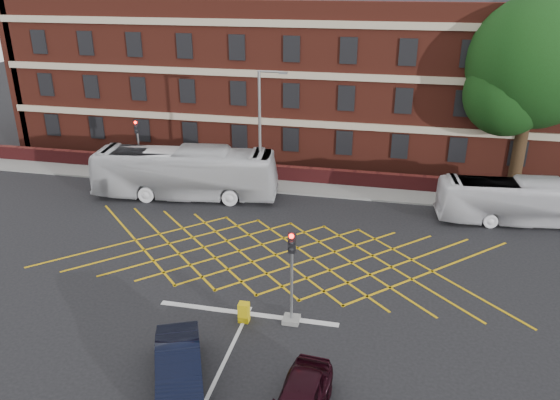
% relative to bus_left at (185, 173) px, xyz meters
% --- Properties ---
extents(ground, '(120.00, 120.00, 0.00)m').
position_rel_bus_left_xyz_m(ground, '(7.59, -8.68, -1.67)').
color(ground, black).
rests_on(ground, ground).
extents(victorian_building, '(51.00, 12.17, 20.40)m').
position_rel_bus_left_xyz_m(victorian_building, '(7.84, 13.31, 6.16)').
color(victorian_building, '#5E2218').
rests_on(victorian_building, ground).
extents(boundary_wall, '(56.00, 0.50, 1.10)m').
position_rel_bus_left_xyz_m(boundary_wall, '(7.59, 4.32, -1.12)').
color(boundary_wall, '#521517').
rests_on(boundary_wall, ground).
extents(far_pavement, '(60.00, 3.00, 0.12)m').
position_rel_bus_left_xyz_m(far_pavement, '(7.59, 3.32, -1.61)').
color(far_pavement, slate).
rests_on(far_pavement, ground).
extents(box_junction_hatching, '(8.22, 8.22, 0.02)m').
position_rel_bus_left_xyz_m(box_junction_hatching, '(7.59, -6.68, -1.66)').
color(box_junction_hatching, '#CC990C').
rests_on(box_junction_hatching, ground).
extents(stop_line, '(8.00, 0.30, 0.02)m').
position_rel_bus_left_xyz_m(stop_line, '(7.59, -12.18, -1.66)').
color(stop_line, silver).
rests_on(stop_line, ground).
extents(bus_left, '(12.24, 4.19, 3.34)m').
position_rel_bus_left_xyz_m(bus_left, '(0.00, 0.00, 0.00)').
color(bus_left, silver).
rests_on(bus_left, ground).
extents(bus_right, '(9.81, 3.23, 2.68)m').
position_rel_bus_left_xyz_m(bus_right, '(20.79, 0.43, -0.33)').
color(bus_right, silver).
rests_on(bus_right, ground).
extents(car_navy, '(3.28, 4.82, 1.50)m').
position_rel_bus_left_xyz_m(car_navy, '(6.40, -16.93, -0.92)').
color(car_navy, black).
rests_on(car_navy, ground).
extents(car_maroon, '(1.95, 4.15, 1.37)m').
position_rel_bus_left_xyz_m(car_maroon, '(10.91, -17.54, -0.98)').
color(car_maroon, black).
rests_on(car_maroon, ground).
extents(deciduous_tree, '(8.58, 8.58, 12.65)m').
position_rel_bus_left_xyz_m(deciduous_tree, '(21.56, 7.24, 6.09)').
color(deciduous_tree, black).
rests_on(deciduous_tree, ground).
extents(traffic_light_near, '(0.70, 0.70, 4.27)m').
position_rel_bus_left_xyz_m(traffic_light_near, '(9.57, -12.34, 0.09)').
color(traffic_light_near, slate).
rests_on(traffic_light_near, ground).
extents(traffic_light_far, '(0.70, 0.70, 4.27)m').
position_rel_bus_left_xyz_m(traffic_light_far, '(-4.54, 2.76, 0.09)').
color(traffic_light_far, slate).
rests_on(traffic_light_far, ground).
extents(street_lamp, '(2.25, 1.00, 8.31)m').
position_rel_bus_left_xyz_m(street_lamp, '(4.93, 0.87, 1.14)').
color(street_lamp, slate).
rests_on(street_lamp, ground).
extents(direction_signs, '(1.10, 0.16, 2.20)m').
position_rel_bus_left_xyz_m(direction_signs, '(-6.46, 2.22, -0.29)').
color(direction_signs, gray).
rests_on(direction_signs, ground).
extents(utility_cabinet, '(0.45, 0.39, 0.89)m').
position_rel_bus_left_xyz_m(utility_cabinet, '(7.60, -12.74, -1.23)').
color(utility_cabinet, gold).
rests_on(utility_cabinet, ground).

